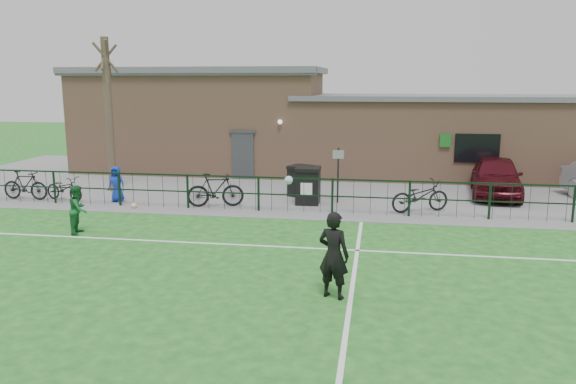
% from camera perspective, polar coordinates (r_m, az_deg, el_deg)
% --- Properties ---
extents(ground, '(90.00, 90.00, 0.00)m').
position_cam_1_polar(ground, '(11.34, -4.15, -11.38)').
color(ground, '#1B5E1C').
rests_on(ground, ground).
extents(paving_strip, '(34.00, 13.00, 0.02)m').
position_cam_1_polar(paving_strip, '(24.20, 3.24, 0.88)').
color(paving_strip, slate).
rests_on(paving_strip, ground).
extents(pitch_line_touch, '(28.00, 0.10, 0.01)m').
position_cam_1_polar(pitch_line_touch, '(18.66, 1.38, -2.25)').
color(pitch_line_touch, white).
rests_on(pitch_line_touch, ground).
extents(pitch_line_mid, '(28.00, 0.10, 0.01)m').
position_cam_1_polar(pitch_line_mid, '(15.03, -0.62, -5.59)').
color(pitch_line_mid, white).
rests_on(pitch_line_mid, ground).
extents(pitch_line_perp, '(0.10, 16.00, 0.01)m').
position_cam_1_polar(pitch_line_perp, '(11.08, 6.20, -11.97)').
color(pitch_line_perp, white).
rests_on(pitch_line_perp, ground).
extents(perimeter_fence, '(28.00, 0.10, 1.20)m').
position_cam_1_polar(perimeter_fence, '(18.72, 1.48, -0.33)').
color(perimeter_fence, black).
rests_on(perimeter_fence, ground).
extents(bare_tree, '(0.30, 0.30, 6.00)m').
position_cam_1_polar(bare_tree, '(23.22, -17.73, 7.37)').
color(bare_tree, '#46362B').
rests_on(bare_tree, ground).
extents(wheelie_bin_left, '(0.83, 0.94, 1.23)m').
position_cam_1_polar(wheelie_bin_left, '(20.07, 2.05, 0.56)').
color(wheelie_bin_left, black).
rests_on(wheelie_bin_left, paving_strip).
extents(wheelie_bin_right, '(0.97, 1.03, 1.08)m').
position_cam_1_polar(wheelie_bin_right, '(21.45, 1.28, 1.06)').
color(wheelie_bin_right, black).
rests_on(wheelie_bin_right, paving_strip).
extents(sign_post, '(0.06, 0.06, 2.00)m').
position_cam_1_polar(sign_post, '(20.20, 5.10, 1.69)').
color(sign_post, black).
rests_on(sign_post, paving_strip).
extents(car_maroon, '(2.35, 4.60, 1.50)m').
position_cam_1_polar(car_maroon, '(22.82, 20.39, 1.49)').
color(car_maroon, '#440C14').
rests_on(car_maroon, paving_strip).
extents(bicycle_b, '(1.81, 0.57, 1.08)m').
position_cam_1_polar(bicycle_b, '(22.90, -25.14, 0.62)').
color(bicycle_b, black).
rests_on(bicycle_b, paving_strip).
extents(bicycle_c, '(1.80, 1.04, 0.89)m').
position_cam_1_polar(bicycle_c, '(22.20, -21.77, 0.35)').
color(bicycle_c, black).
rests_on(bicycle_c, paving_strip).
extents(bicycle_d, '(2.05, 1.06, 1.19)m').
position_cam_1_polar(bicycle_d, '(19.72, -7.39, 0.21)').
color(bicycle_d, black).
rests_on(bicycle_d, paving_strip).
extents(bicycle_e, '(2.17, 1.51, 1.08)m').
position_cam_1_polar(bicycle_e, '(19.31, 13.26, -0.40)').
color(bicycle_e, black).
rests_on(bicycle_e, paving_strip).
extents(spectator_child, '(0.65, 0.44, 1.30)m').
position_cam_1_polar(spectator_child, '(21.30, -17.02, 0.78)').
color(spectator_child, '#122FAB').
rests_on(spectator_child, paving_strip).
extents(goalkeeper_kick, '(1.98, 3.91, 1.90)m').
position_cam_1_polar(goalkeeper_kick, '(11.48, 4.53, -6.21)').
color(goalkeeper_kick, black).
rests_on(goalkeeper_kick, ground).
extents(outfield_player, '(0.63, 0.76, 1.41)m').
position_cam_1_polar(outfield_player, '(17.31, -20.51, -1.66)').
color(outfield_player, '#1C6330').
rests_on(outfield_player, ground).
extents(ball_ground, '(0.21, 0.21, 0.21)m').
position_cam_1_polar(ball_ground, '(20.15, -15.37, -1.34)').
color(ball_ground, white).
rests_on(ball_ground, ground).
extents(clubhouse, '(24.25, 5.40, 4.96)m').
position_cam_1_polar(clubhouse, '(26.97, 2.09, 6.70)').
color(clubhouse, tan).
rests_on(clubhouse, ground).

